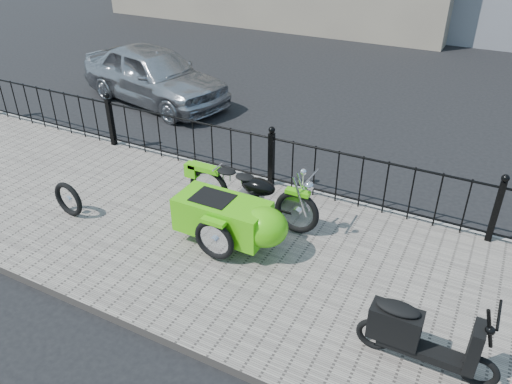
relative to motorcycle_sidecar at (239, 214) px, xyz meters
The scene contains 8 objects.
ground 0.79m from the motorcycle_sidecar, 128.83° to the left, with size 120.00×120.00×0.00m, color black.
sidewalk 0.63m from the motorcycle_sidecar, 164.56° to the right, with size 30.00×3.80×0.12m, color #6B625A.
curb 1.95m from the motorcycle_sidecar, 100.10° to the left, with size 30.00×0.10×0.12m, color gray.
iron_fence 1.74m from the motorcycle_sidecar, 100.90° to the left, with size 14.11×0.11×1.08m.
motorcycle_sidecar is the anchor object (origin of this frame).
scooter 2.88m from the motorcycle_sidecar, 20.94° to the right, with size 1.47×0.43×0.99m.
spare_tire 2.74m from the motorcycle_sidecar, 167.36° to the right, with size 0.57×0.57×0.08m, color black.
sedan_car 6.42m from the motorcycle_sidecar, 137.93° to the left, with size 1.63×4.05×1.38m, color #A2A3A8.
Camera 1 is at (3.24, -5.45, 4.40)m, focal length 35.00 mm.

